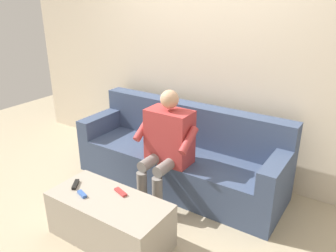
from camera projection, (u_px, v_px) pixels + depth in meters
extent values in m
plane|color=tan|center=(139.00, 215.00, 3.20)|extent=(8.00, 8.00, 0.00)
cube|color=beige|center=(205.00, 65.00, 3.70)|extent=(5.34, 0.06, 2.48)
cube|color=#3D4C6B|center=(173.00, 171.00, 3.59)|extent=(1.96, 0.56, 0.40)
cube|color=#3D4C6B|center=(191.00, 140.00, 3.80)|extent=(2.28, 0.19, 0.85)
cube|color=#3D4C6B|center=(272.00, 192.00, 3.01)|extent=(0.16, 0.56, 0.62)
cube|color=#3D4C6B|center=(100.00, 139.00, 4.09)|extent=(0.16, 0.56, 0.62)
cube|color=#A89E8E|center=(110.00, 219.00, 2.82)|extent=(1.04, 0.48, 0.40)
cube|color=#B23838|center=(169.00, 136.00, 3.27)|extent=(0.45, 0.26, 0.54)
sphere|color=tan|center=(170.00, 99.00, 3.13)|extent=(0.18, 0.18, 0.18)
cylinder|color=gray|center=(167.00, 165.00, 3.17)|extent=(0.11, 0.34, 0.11)
cylinder|color=gray|center=(152.00, 160.00, 3.27)|extent=(0.11, 0.34, 0.11)
cylinder|color=gray|center=(157.00, 197.00, 3.14)|extent=(0.10, 0.10, 0.40)
cylinder|color=gray|center=(142.00, 191.00, 3.23)|extent=(0.10, 0.10, 0.40)
cylinder|color=#B23838|center=(189.00, 140.00, 3.06)|extent=(0.08, 0.27, 0.22)
cylinder|color=#B23838|center=(143.00, 128.00, 3.33)|extent=(0.08, 0.27, 0.22)
cube|color=#3860B7|center=(82.00, 194.00, 2.79)|extent=(0.12, 0.07, 0.02)
cube|color=#B73333|center=(121.00, 192.00, 2.83)|extent=(0.15, 0.08, 0.02)
cube|color=black|center=(76.00, 184.00, 2.93)|extent=(0.11, 0.14, 0.02)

